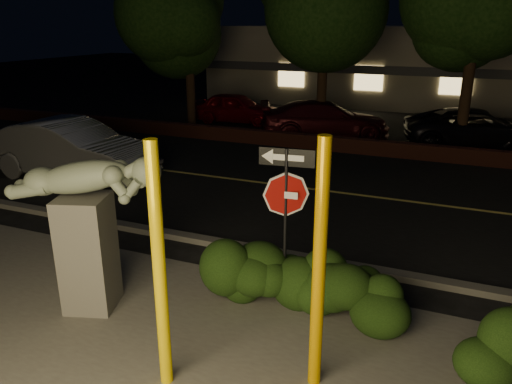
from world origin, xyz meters
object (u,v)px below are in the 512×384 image
yellow_pole_right (319,270)px  signpost (286,195)px  yellow_pole_left (159,271)px  silver_sedan (71,149)px  parked_car_darkred (325,120)px  sculpture (87,217)px  parked_car_red (236,108)px  parked_car_dark (477,129)px

yellow_pole_right → signpost: (-1.01, 1.73, 0.20)m
yellow_pole_left → silver_sedan: 9.52m
yellow_pole_left → parked_car_darkred: size_ratio=0.63×
yellow_pole_left → sculpture: bearing=151.6°
parked_car_red → parked_car_darkred: 4.63m
sculpture → yellow_pole_left: bearing=-46.5°
sculpture → parked_car_darkred: 12.96m
silver_sedan → parked_car_red: 9.20m
silver_sedan → parked_car_dark: silver_sedan is taller
yellow_pole_right → parked_car_dark: yellow_pole_right is taller
yellow_pole_right → parked_car_red: (-7.90, 14.79, -0.90)m
sculpture → parked_car_darkred: bearing=71.4°
yellow_pole_left → parked_car_red: bearing=111.9°
yellow_pole_left → parked_car_red: yellow_pole_left is taller
parked_car_darkred → parked_car_dark: parked_car_darkred is taller
parked_car_red → signpost: bearing=-156.4°
signpost → sculpture: size_ratio=1.02×
yellow_pole_right → parked_car_darkred: yellow_pole_right is taller
signpost → sculpture: (-2.61, -1.36, -0.26)m
yellow_pole_right → silver_sedan: 10.45m
yellow_pole_left → silver_sedan: size_ratio=0.62×
sculpture → parked_car_dark: bearing=49.9°
signpost → parked_car_dark: 12.52m
parked_car_dark → parked_car_red: bearing=70.3°
parked_car_dark → signpost: bearing=152.5°
yellow_pole_left → silver_sedan: yellow_pole_left is taller
silver_sedan → parked_car_darkred: silver_sedan is taller
signpost → parked_car_darkred: signpost is taller
sculpture → parked_car_red: bearing=88.4°
sculpture → parked_car_darkred: sculpture is taller
yellow_pole_left → parked_car_red: 16.69m
parked_car_darkred → parked_car_red: bearing=47.9°
parked_car_red → parked_car_darkred: bearing=-112.9°
silver_sedan → yellow_pole_left: bearing=-132.0°
yellow_pole_right → sculpture: bearing=174.2°
yellow_pole_left → parked_car_darkred: (-1.83, 13.99, -0.83)m
yellow_pole_left → yellow_pole_right: yellow_pole_right is taller
yellow_pole_left → signpost: (0.67, 2.42, 0.23)m
signpost → parked_car_darkred: bearing=95.4°
parked_car_darkred → sculpture: bearing=156.0°
yellow_pole_right → signpost: bearing=120.3°
yellow_pole_right → silver_sedan: bearing=147.3°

